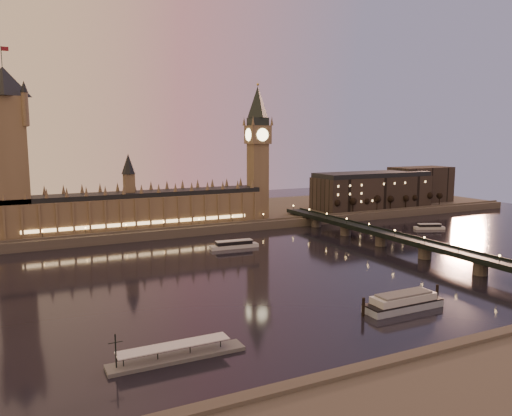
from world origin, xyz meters
The scene contains 20 objects.
ground centered at (0.00, 0.00, 0.00)m, with size 700.00×700.00×0.00m, color black.
far_embankment centered at (30.00, 165.00, 3.00)m, with size 560.00×130.00×6.00m, color #423D35.
palace_of_westminster centered at (-40.12, 120.99, 21.71)m, with size 180.00×26.62×52.00m.
victoria_tower centered at (-120.00, 121.00, 65.79)m, with size 31.68×31.68×118.00m.
big_ben centered at (53.99, 120.99, 63.95)m, with size 17.68×17.68×104.00m.
westminster_bridge centered at (91.61, 0.00, 5.52)m, with size 13.20×260.00×15.30m.
city_block centered at (194.94, 130.93, 22.24)m, with size 155.00×45.00×34.00m.
bare_tree_0 centered at (122.31, 109.00, 14.95)m, with size 5.90×5.90×12.00m.
bare_tree_1 centered at (136.65, 109.00, 14.95)m, with size 5.90×5.90×12.00m.
bare_tree_2 centered at (151.00, 109.00, 14.95)m, with size 5.90×5.90×12.00m.
bare_tree_3 centered at (165.34, 109.00, 14.95)m, with size 5.90×5.90×12.00m.
bare_tree_4 centered at (179.68, 109.00, 14.95)m, with size 5.90×5.90×12.00m.
bare_tree_5 centered at (194.03, 109.00, 14.95)m, with size 5.90×5.90×12.00m.
bare_tree_6 centered at (208.37, 109.00, 14.95)m, with size 5.90×5.90×12.00m.
bare_tree_7 centered at (222.71, 109.00, 14.95)m, with size 5.90×5.90×12.00m.
bare_tree_8 centered at (237.05, 109.00, 14.95)m, with size 5.90×5.90×12.00m.
cruise_boat_a centered at (4.14, 54.34, 2.18)m, with size 31.37×9.22×4.95m.
cruise_boat_b centered at (163.18, 47.95, 1.84)m, with size 23.11×13.92×4.18m.
moored_barge centered at (20.49, -79.18, 3.12)m, with size 40.36×9.86×7.40m.
pontoon_pier centered at (-76.13, -82.78, 1.27)m, with size 44.14×7.36×11.77m.
Camera 1 is at (-119.66, -227.52, 69.82)m, focal length 35.00 mm.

